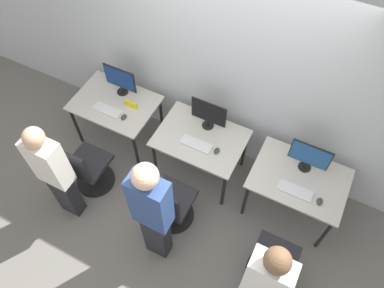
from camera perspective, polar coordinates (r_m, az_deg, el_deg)
name	(u,v)px	position (r m, az deg, el deg)	size (l,w,h in m)	color
ground_plane	(187,192)	(4.70, -0.81, -7.26)	(20.00, 20.00, 0.00)	slate
wall_back	(222,65)	(4.04, 4.64, 11.85)	(12.00, 0.05, 2.80)	#B7BCC1
desk_left	(115,106)	(4.75, -11.58, 5.63)	(1.01, 0.73, 0.70)	#BCB7AD
monitor_left	(120,80)	(4.64, -10.90, 9.60)	(0.42, 0.14, 0.39)	black
keyboard_left	(107,110)	(4.62, -12.77, 5.08)	(0.36, 0.14, 0.02)	silver
mouse_left	(124,117)	(4.50, -10.36, 4.06)	(0.06, 0.09, 0.03)	#333333
office_chair_left	(87,169)	(4.60, -15.71, -3.68)	(0.48, 0.48, 0.90)	black
person_left	(54,172)	(4.11, -20.28, -4.03)	(0.36, 0.20, 1.55)	#232328
desk_center	(201,141)	(4.33, 1.31, 0.39)	(1.01, 0.73, 0.70)	#BCB7AD
monitor_center	(209,114)	(4.21, 2.54, 4.63)	(0.42, 0.14, 0.39)	black
keyboard_center	(196,144)	(4.20, 0.67, -0.01)	(0.36, 0.14, 0.02)	silver
mouse_center	(217,151)	(4.15, 3.80, -1.05)	(0.06, 0.09, 0.03)	#333333
office_chair_center	(170,205)	(4.21, -3.32, -9.32)	(0.48, 0.48, 0.90)	black
person_center	(152,212)	(3.55, -6.05, -10.27)	(0.36, 0.23, 1.73)	#232328
desk_right	(298,182)	(4.21, 15.90, -5.55)	(1.01, 0.73, 0.70)	#BCB7AD
monitor_right	(310,156)	(4.05, 17.47, -1.80)	(0.42, 0.14, 0.39)	black
keyboard_right	(295,191)	(4.04, 15.46, -6.85)	(0.36, 0.14, 0.02)	silver
mouse_right	(320,201)	(4.05, 18.87, -8.28)	(0.06, 0.09, 0.03)	#333333
office_chair_right	(272,265)	(4.05, 12.05, -17.57)	(0.48, 0.48, 0.90)	black
person_right	(264,284)	(3.45, 10.88, -20.19)	(0.36, 0.21, 1.61)	#232328
placard_left	(131,104)	(4.58, -9.29, 6.00)	(0.16, 0.03, 0.08)	yellow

